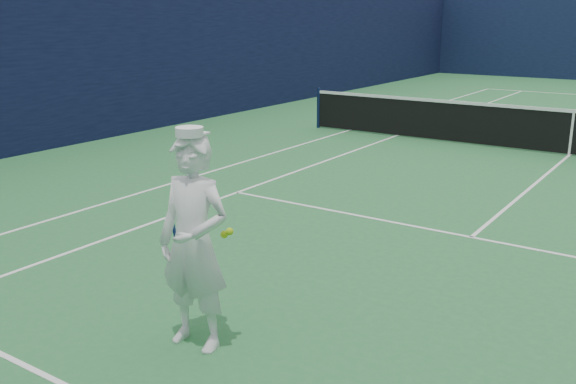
# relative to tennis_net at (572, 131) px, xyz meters

# --- Properties ---
(ground) EXTENTS (80.00, 80.00, 0.00)m
(ground) POSITION_rel_tennis_net_xyz_m (0.00, 0.00, -0.55)
(ground) COLOR #296C37
(ground) RESTS_ON ground
(court_markings) EXTENTS (11.03, 23.83, 0.01)m
(court_markings) POSITION_rel_tennis_net_xyz_m (0.00, 0.00, -0.55)
(court_markings) COLOR white
(court_markings) RESTS_ON ground
(tennis_net) EXTENTS (12.88, 0.09, 1.07)m
(tennis_net) POSITION_rel_tennis_net_xyz_m (0.00, 0.00, 0.00)
(tennis_net) COLOR #141E4C
(tennis_net) RESTS_ON ground
(tennis_player) EXTENTS (0.83, 0.54, 2.05)m
(tennis_player) POSITION_rel_tennis_net_xyz_m (-1.14, -10.73, 0.44)
(tennis_player) COLOR white
(tennis_player) RESTS_ON ground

